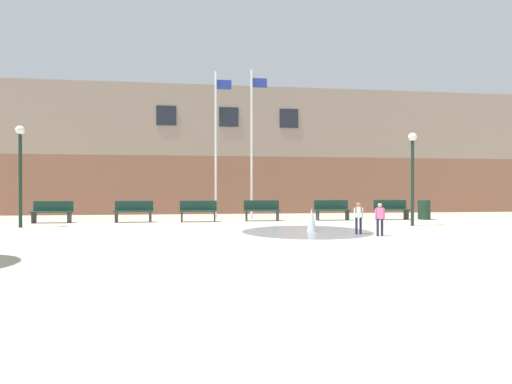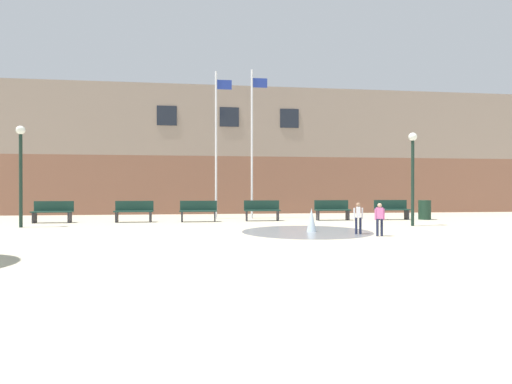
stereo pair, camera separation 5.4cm
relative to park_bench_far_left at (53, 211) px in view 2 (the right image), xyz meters
name	(u,v)px [view 2 (the right image)]	position (x,y,z in m)	size (l,w,h in m)	color
ground_plane	(269,257)	(7.69, -9.51, -0.48)	(100.00, 100.00, 0.00)	#BCB299
library_building	(227,154)	(7.69, 8.21, 3.21)	(36.00, 6.05, 7.37)	brown
splash_fountain	(308,227)	(9.75, -4.77, -0.34)	(4.29, 4.29, 0.78)	gray
park_bench_far_left	(53,211)	(0.00, 0.00, 0.00)	(1.60, 0.44, 0.91)	#28282D
park_bench_left_of_flagpoles	(134,211)	(3.32, -0.07, 0.00)	(1.60, 0.44, 0.91)	#28282D
park_bench_under_left_flagpole	(199,211)	(6.06, -0.17, 0.00)	(1.60, 0.44, 0.91)	#28282D
park_bench_center	(262,210)	(8.86, 0.01, 0.00)	(1.60, 0.44, 0.91)	#28282D
park_bench_under_right_flagpole	(332,210)	(12.09, -0.03, 0.00)	(1.60, 0.44, 0.91)	#28282D
park_bench_far_right	(392,209)	(14.93, -0.04, 0.00)	(1.60, 0.44, 0.91)	#28282D
child_in_fountain	(358,216)	(11.10, -5.70, 0.10)	(0.31, 0.24, 0.99)	#1E233D
child_running	(380,217)	(11.53, -6.29, 0.10)	(0.31, 0.21, 0.99)	#1E233D
flagpole_left	(217,140)	(6.89, 1.52, 3.28)	(0.80, 0.10, 7.04)	silver
flagpole_right	(253,139)	(8.61, 1.52, 3.35)	(0.80, 0.10, 7.18)	silver
lamp_post_left_lane	(21,161)	(-0.38, -2.02, 1.98)	(0.32, 0.32, 3.74)	#192D23
lamp_post_right_lane	(413,164)	(14.25, -3.20, 1.88)	(0.32, 0.32, 3.58)	#192D23
trash_can	(425,210)	(16.48, -0.18, -0.03)	(0.56, 0.56, 0.90)	#193323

